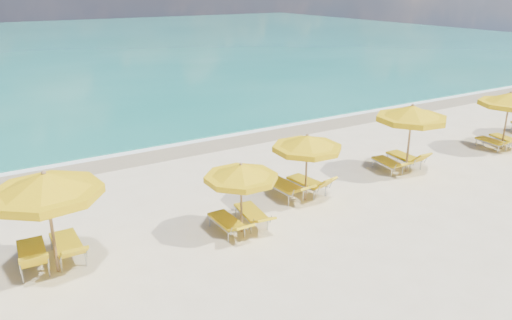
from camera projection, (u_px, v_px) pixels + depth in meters
ground_plane at (281, 211)px, 15.36m from camera, size 120.00×120.00×0.00m
ocean at (31, 48)px, 53.86m from camera, size 120.00×80.00×0.30m
wet_sand_band at (184, 147)px, 21.30m from camera, size 120.00×2.60×0.01m
foam_line at (176, 142)px, 21.94m from camera, size 120.00×1.20×0.03m
whitecap_near at (3, 117)px, 26.03m from camera, size 14.00×0.36×0.05m
whitecap_far at (192, 73)px, 38.56m from camera, size 18.00×0.30×0.05m
umbrella_2 at (45, 186)px, 11.37m from camera, size 3.20×3.20×2.63m
umbrella_3 at (241, 173)px, 13.47m from camera, size 2.66×2.66×2.07m
umbrella_4 at (307, 144)px, 15.49m from camera, size 2.81×2.81×2.23m
umbrella_5 at (412, 114)px, 17.79m from camera, size 3.10×3.10×2.58m
umbrella_6 at (510, 100)px, 20.38m from camera, size 2.57×2.57×2.47m
lounger_2_left at (33, 259)px, 12.20m from camera, size 0.77×1.94×0.92m
lounger_2_right at (68, 250)px, 12.62m from camera, size 0.68×1.95×0.85m
lounger_3_left at (227, 226)px, 13.94m from camera, size 0.59×1.75×0.67m
lounger_3_right at (252, 217)px, 14.44m from camera, size 0.81×1.86×0.67m
lounger_4_left at (284, 190)px, 16.23m from camera, size 0.79×2.08×0.81m
lounger_4_right at (308, 186)px, 16.59m from camera, size 0.84×1.86×0.85m
lounger_5_left at (388, 166)px, 18.51m from camera, size 0.78×1.78×0.68m
lounger_5_right at (405, 161)px, 18.99m from camera, size 0.71×1.83×0.84m
lounger_6_left at (492, 144)px, 20.99m from camera, size 0.65×1.70×0.70m
lounger_6_right at (505, 141)px, 21.42m from camera, size 0.84×1.68×0.73m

